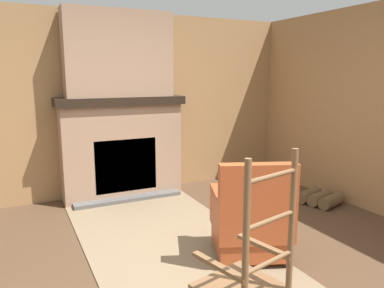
% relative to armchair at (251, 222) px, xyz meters
% --- Properties ---
extents(ground_plane, '(14.00, 14.00, 0.00)m').
position_rel_armchair_xyz_m(ground_plane, '(0.13, -0.57, -0.35)').
color(ground_plane, '#4C3523').
extents(wood_panel_wall_left, '(0.06, 5.79, 2.52)m').
position_rel_armchair_xyz_m(wood_panel_wall_left, '(-2.50, -0.57, 0.91)').
color(wood_panel_wall_left, '#9E7247').
rests_on(wood_panel_wall_left, ground).
extents(fireplace_hearth, '(0.59, 1.71, 1.38)m').
position_rel_armchair_xyz_m(fireplace_hearth, '(-2.27, -0.57, 0.34)').
color(fireplace_hearth, '#9E7A60').
rests_on(fireplace_hearth, ground).
extents(chimney_breast, '(0.34, 1.41, 1.12)m').
position_rel_armchair_xyz_m(chimney_breast, '(-2.28, -0.57, 1.59)').
color(chimney_breast, '#9E7A60').
rests_on(chimney_breast, fireplace_hearth).
extents(area_rug, '(3.42, 1.62, 0.01)m').
position_rel_armchair_xyz_m(area_rug, '(-0.47, -0.57, -0.35)').
color(area_rug, '#7A664C').
rests_on(area_rug, ground).
extents(armchair, '(0.84, 0.85, 0.95)m').
position_rel_armchair_xyz_m(armchair, '(0.00, 0.00, 0.00)').
color(armchair, '#A84723').
rests_on(armchair, ground).
extents(firewood_stack, '(0.57, 0.52, 0.16)m').
position_rel_armchair_xyz_m(firewood_stack, '(-0.83, 1.67, -0.27)').
color(firewood_stack, brown).
rests_on(firewood_stack, ground).
extents(oil_lamp_vase, '(0.11, 0.11, 0.24)m').
position_rel_armchair_xyz_m(oil_lamp_vase, '(-2.32, -1.21, 1.12)').
color(oil_lamp_vase, '#99B29E').
rests_on(oil_lamp_vase, fireplace_hearth).
extents(storage_case, '(0.14, 0.24, 0.12)m').
position_rel_armchair_xyz_m(storage_case, '(-2.32, -0.33, 1.09)').
color(storage_case, gray).
rests_on(storage_case, fireplace_hearth).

